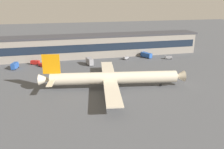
{
  "coord_description": "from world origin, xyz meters",
  "views": [
    {
      "loc": [
        -21.2,
        -93.94,
        38.53
      ],
      "look_at": [
        2.76,
        2.6,
        5.0
      ],
      "focal_mm": 36.15,
      "sensor_mm": 36.0,
      "label": 1
    }
  ],
  "objects_px": {
    "baggage_tug": "(126,58)",
    "traffic_cone_0": "(109,100)",
    "airliner": "(112,78)",
    "crew_van": "(35,62)",
    "follow_me_car": "(169,57)",
    "fuel_truck": "(146,55)",
    "stair_truck": "(15,66)",
    "catering_truck": "(90,61)",
    "belt_loader": "(43,65)"
  },
  "relations": [
    {
      "from": "airliner",
      "to": "crew_van",
      "type": "height_order",
      "value": "airliner"
    },
    {
      "from": "airliner",
      "to": "stair_truck",
      "type": "height_order",
      "value": "airliner"
    },
    {
      "from": "stair_truck",
      "to": "fuel_truck",
      "type": "height_order",
      "value": "stair_truck"
    },
    {
      "from": "follow_me_car",
      "to": "catering_truck",
      "type": "bearing_deg",
      "value": -178.37
    },
    {
      "from": "catering_truck",
      "to": "stair_truck",
      "type": "bearing_deg",
      "value": 177.23
    },
    {
      "from": "follow_me_car",
      "to": "baggage_tug",
      "type": "height_order",
      "value": "same"
    },
    {
      "from": "catering_truck",
      "to": "belt_loader",
      "type": "bearing_deg",
      "value": 175.55
    },
    {
      "from": "follow_me_car",
      "to": "crew_van",
      "type": "distance_m",
      "value": 86.47
    },
    {
      "from": "airliner",
      "to": "crew_van",
      "type": "relative_size",
      "value": 11.62
    },
    {
      "from": "belt_loader",
      "to": "crew_van",
      "type": "bearing_deg",
      "value": 126.06
    },
    {
      "from": "fuel_truck",
      "to": "baggage_tug",
      "type": "bearing_deg",
      "value": -174.0
    },
    {
      "from": "follow_me_car",
      "to": "baggage_tug",
      "type": "xyz_separation_m",
      "value": [
        -28.47,
        5.81,
        -0.0
      ]
    },
    {
      "from": "follow_me_car",
      "to": "crew_van",
      "type": "bearing_deg",
      "value": 175.11
    },
    {
      "from": "belt_loader",
      "to": "baggage_tug",
      "type": "relative_size",
      "value": 1.46
    },
    {
      "from": "traffic_cone_0",
      "to": "baggage_tug",
      "type": "bearing_deg",
      "value": 66.94
    },
    {
      "from": "crew_van",
      "to": "catering_truck",
      "type": "relative_size",
      "value": 0.75
    },
    {
      "from": "airliner",
      "to": "traffic_cone_0",
      "type": "height_order",
      "value": "airliner"
    },
    {
      "from": "airliner",
      "to": "crew_van",
      "type": "distance_m",
      "value": 60.77
    },
    {
      "from": "follow_me_car",
      "to": "stair_truck",
      "type": "bearing_deg",
      "value": 179.67
    },
    {
      "from": "belt_loader",
      "to": "catering_truck",
      "type": "distance_m",
      "value": 27.56
    },
    {
      "from": "follow_me_car",
      "to": "catering_truck",
      "type": "distance_m",
      "value": 53.81
    },
    {
      "from": "airliner",
      "to": "fuel_truck",
      "type": "height_order",
      "value": "airliner"
    },
    {
      "from": "crew_van",
      "to": "fuel_truck",
      "type": "distance_m",
      "value": 72.94
    },
    {
      "from": "stair_truck",
      "to": "fuel_truck",
      "type": "distance_m",
      "value": 84.05
    },
    {
      "from": "stair_truck",
      "to": "catering_truck",
      "type": "xyz_separation_m",
      "value": [
        43.21,
        -2.09,
        0.31
      ]
    },
    {
      "from": "crew_van",
      "to": "baggage_tug",
      "type": "relative_size",
      "value": 1.37
    },
    {
      "from": "stair_truck",
      "to": "baggage_tug",
      "type": "relative_size",
      "value": 1.55
    },
    {
      "from": "belt_loader",
      "to": "baggage_tug",
      "type": "height_order",
      "value": "belt_loader"
    },
    {
      "from": "follow_me_car",
      "to": "traffic_cone_0",
      "type": "bearing_deg",
      "value": -135.03
    },
    {
      "from": "airliner",
      "to": "baggage_tug",
      "type": "xyz_separation_m",
      "value": [
        21.0,
        46.77,
        -3.61
      ]
    },
    {
      "from": "stair_truck",
      "to": "catering_truck",
      "type": "distance_m",
      "value": 43.26
    },
    {
      "from": "airliner",
      "to": "follow_me_car",
      "type": "height_order",
      "value": "airliner"
    },
    {
      "from": "follow_me_car",
      "to": "traffic_cone_0",
      "type": "distance_m",
      "value": 76.12
    },
    {
      "from": "fuel_truck",
      "to": "catering_truck",
      "type": "xyz_separation_m",
      "value": [
        -40.56,
        -8.95,
        0.41
      ]
    },
    {
      "from": "baggage_tug",
      "to": "crew_van",
      "type": "bearing_deg",
      "value": 178.45
    },
    {
      "from": "traffic_cone_0",
      "to": "crew_van",
      "type": "bearing_deg",
      "value": 117.83
    },
    {
      "from": "stair_truck",
      "to": "fuel_truck",
      "type": "bearing_deg",
      "value": 4.68
    },
    {
      "from": "crew_van",
      "to": "belt_loader",
      "type": "height_order",
      "value": "crew_van"
    },
    {
      "from": "follow_me_car",
      "to": "baggage_tug",
      "type": "relative_size",
      "value": 1.14
    },
    {
      "from": "belt_loader",
      "to": "catering_truck",
      "type": "xyz_separation_m",
      "value": [
        27.45,
        -2.14,
        1.14
      ]
    },
    {
      "from": "catering_truck",
      "to": "fuel_truck",
      "type": "bearing_deg",
      "value": 12.44
    },
    {
      "from": "airliner",
      "to": "stair_truck",
      "type": "bearing_deg",
      "value": 138.85
    },
    {
      "from": "belt_loader",
      "to": "traffic_cone_0",
      "type": "height_order",
      "value": "belt_loader"
    },
    {
      "from": "baggage_tug",
      "to": "fuel_truck",
      "type": "bearing_deg",
      "value": 6.0
    },
    {
      "from": "traffic_cone_0",
      "to": "follow_me_car",
      "type": "bearing_deg",
      "value": 44.97
    },
    {
      "from": "airliner",
      "to": "catering_truck",
      "type": "bearing_deg",
      "value": 96.22
    },
    {
      "from": "stair_truck",
      "to": "airliner",
      "type": "bearing_deg",
      "value": -41.15
    },
    {
      "from": "baggage_tug",
      "to": "traffic_cone_0",
      "type": "xyz_separation_m",
      "value": [
        -25.38,
        -59.6,
        -0.81
      ]
    },
    {
      "from": "airliner",
      "to": "stair_truck",
      "type": "xyz_separation_m",
      "value": [
        -47.51,
        41.52,
        -2.72
      ]
    },
    {
      "from": "stair_truck",
      "to": "baggage_tug",
      "type": "bearing_deg",
      "value": 4.39
    }
  ]
}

